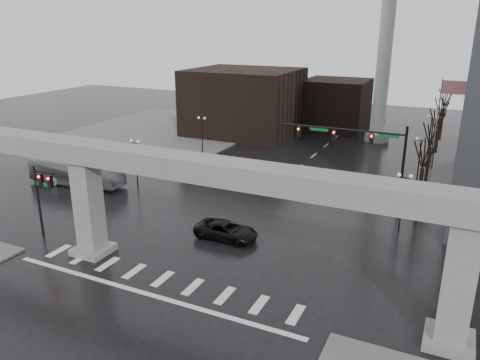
{
  "coord_description": "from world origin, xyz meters",
  "views": [
    {
      "loc": [
        16.93,
        -24.15,
        16.59
      ],
      "look_at": [
        1.38,
        8.42,
        4.5
      ],
      "focal_mm": 35.0,
      "sensor_mm": 36.0,
      "label": 1
    }
  ],
  "objects_px": {
    "pickup_truck": "(226,230)",
    "signal_mast_arm": "(362,146)",
    "far_car": "(269,177)",
    "city_bus": "(76,171)"
  },
  "relations": [
    {
      "from": "city_bus",
      "to": "far_car",
      "type": "relative_size",
      "value": 2.7
    },
    {
      "from": "signal_mast_arm",
      "to": "city_bus",
      "type": "relative_size",
      "value": 1.11
    },
    {
      "from": "signal_mast_arm",
      "to": "far_car",
      "type": "xyz_separation_m",
      "value": [
        -10.12,
        2.18,
        -5.14
      ]
    },
    {
      "from": "pickup_truck",
      "to": "city_bus",
      "type": "xyz_separation_m",
      "value": [
        -20.76,
        5.09,
        0.8
      ]
    },
    {
      "from": "pickup_truck",
      "to": "far_car",
      "type": "relative_size",
      "value": 1.29
    },
    {
      "from": "pickup_truck",
      "to": "city_bus",
      "type": "bearing_deg",
      "value": 76.17
    },
    {
      "from": "pickup_truck",
      "to": "signal_mast_arm",
      "type": "bearing_deg",
      "value": -32.92
    },
    {
      "from": "pickup_truck",
      "to": "far_car",
      "type": "bearing_deg",
      "value": 8.53
    },
    {
      "from": "signal_mast_arm",
      "to": "city_bus",
      "type": "xyz_separation_m",
      "value": [
        -28.7,
        -7.2,
        -4.31
      ]
    },
    {
      "from": "pickup_truck",
      "to": "city_bus",
      "type": "height_order",
      "value": "city_bus"
    }
  ]
}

